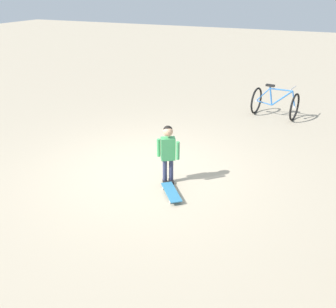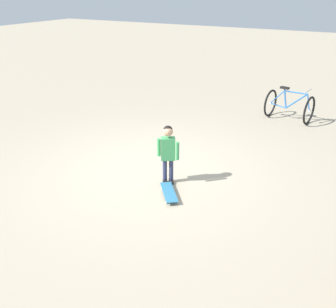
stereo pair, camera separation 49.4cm
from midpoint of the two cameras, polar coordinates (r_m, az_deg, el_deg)
ground_plane at (r=6.95m, az=-0.98°, el=-2.54°), size 50.00×50.00×0.00m
child_person at (r=6.25m, az=2.26°, el=0.84°), size 0.41×0.26×1.06m
skateboard at (r=6.12m, az=2.47°, el=-6.01°), size 0.56×0.63×0.07m
bicycle_mid at (r=10.02m, az=19.62°, el=7.03°), size 1.18×0.89×0.85m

